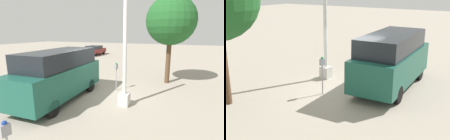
{
  "view_description": "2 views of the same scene",
  "coord_description": "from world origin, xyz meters",
  "views": [
    {
      "loc": [
        7.79,
        3.91,
        3.16
      ],
      "look_at": [
        -1.46,
        0.02,
        0.97
      ],
      "focal_mm": 28.0,
      "sensor_mm": 36.0,
      "label": 1
    },
    {
      "loc": [
        -9.35,
        -5.69,
        4.25
      ],
      "look_at": [
        -0.65,
        -0.11,
        1.09
      ],
      "focal_mm": 45.0,
      "sensor_mm": 36.0,
      "label": 2
    }
  ],
  "objects": [
    {
      "name": "parking_meter_near",
      "position": [
        -0.78,
        0.55,
        1.14
      ],
      "size": [
        0.22,
        0.15,
        1.55
      ],
      "rotation": [
        0.0,
        0.0,
        -0.19
      ],
      "color": "#9E9EA3",
      "rests_on": "ground"
    },
    {
      "name": "lamp_post",
      "position": [
        0.97,
        1.62,
        1.69
      ],
      "size": [
        0.44,
        0.44,
        5.2
      ],
      "color": "beige",
      "rests_on": "ground"
    },
    {
      "name": "parking_meter_far",
      "position": [
        5.64,
        0.6,
        1.02
      ],
      "size": [
        0.22,
        0.15,
        1.38
      ],
      "rotation": [
        0.0,
        0.0,
        -0.19
      ],
      "color": "#9E9EA3",
      "rests_on": "ground"
    },
    {
      "name": "parked_van",
      "position": [
        1.47,
        -1.43,
        1.25
      ],
      "size": [
        5.1,
        2.09,
        2.34
      ],
      "rotation": [
        0.0,
        0.0,
        0.05
      ],
      "color": "#195142",
      "rests_on": "ground"
    },
    {
      "name": "ground_plane",
      "position": [
        0.0,
        0.0,
        0.0
      ],
      "size": [
        80.0,
        80.0,
        0.0
      ],
      "primitive_type": "plane",
      "color": "gray"
    }
  ]
}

